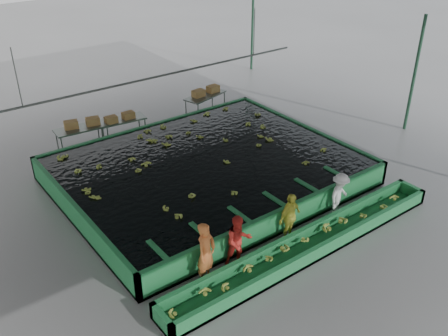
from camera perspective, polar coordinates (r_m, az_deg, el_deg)
ground at (r=17.20m, az=1.00°, el=-3.56°), size 80.00×80.00×0.00m
shed_roof at (r=15.11m, az=1.17°, el=12.63°), size 20.00×22.00×0.04m
shed_posts at (r=15.99m, az=1.08°, el=4.00°), size 20.00×22.00×5.00m
flotation_tank at (r=18.01m, az=-1.91°, el=-0.29°), size 10.00×8.00×0.90m
tank_water at (r=17.81m, az=-1.93°, el=0.83°), size 9.70×7.70×0.00m
sorting_trough at (r=14.91m, az=9.62°, el=-8.67°), size 10.00×1.00×0.50m
cableway_rail at (r=19.71m, az=-8.01°, el=10.22°), size 0.08×0.08×14.00m
rail_hanger_left at (r=17.67m, az=-22.61°, el=9.48°), size 0.04×0.04×2.00m
rail_hanger_right at (r=22.16m, az=3.47°, el=15.25°), size 0.04×0.04×2.00m
worker_a at (r=13.35m, az=-2.06°, el=-9.70°), size 0.79×0.67×1.83m
worker_b at (r=13.94m, az=1.69°, el=-8.36°), size 0.91×0.79×1.61m
worker_c at (r=15.00m, az=7.52°, el=-5.61°), size 0.99×0.53×1.60m
worker_d at (r=16.42m, az=13.05°, el=-3.01°), size 1.11×0.84×1.52m
packing_table_left at (r=21.13m, az=-15.84°, el=3.30°), size 2.16×1.00×0.95m
packing_table_mid at (r=21.58m, az=-11.58°, el=4.35°), size 2.11×1.03×0.93m
packing_table_right at (r=23.68m, az=-2.13°, el=7.26°), size 2.29×1.38×0.97m
box_stack_left at (r=21.03m, az=-15.87°, el=4.60°), size 1.45×0.69×0.30m
box_stack_mid at (r=21.29m, az=-11.79°, el=5.35°), size 1.28×0.36×0.28m
box_stack_right at (r=23.58m, az=-2.08°, el=8.43°), size 1.48×0.55×0.31m
floating_bananas at (r=18.40m, az=-3.37°, el=1.77°), size 8.66×5.91×0.12m
trough_bananas at (r=14.82m, az=9.67°, el=-8.21°), size 9.15×0.61×0.12m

